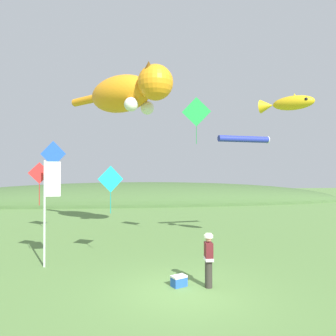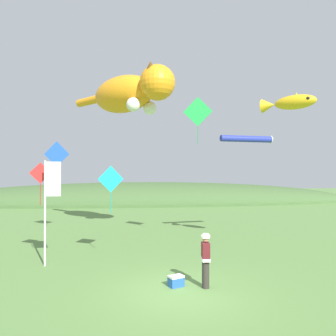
{
  "view_description": "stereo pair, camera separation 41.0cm",
  "coord_description": "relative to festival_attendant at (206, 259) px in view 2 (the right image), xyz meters",
  "views": [
    {
      "loc": [
        -1.97,
        -10.19,
        3.81
      ],
      "look_at": [
        0.0,
        4.0,
        3.97
      ],
      "focal_mm": 35.0,
      "sensor_mm": 36.0,
      "label": 1
    },
    {
      "loc": [
        -1.57,
        -10.24,
        3.81
      ],
      "look_at": [
        0.0,
        4.0,
        3.97
      ],
      "focal_mm": 35.0,
      "sensor_mm": 36.0,
      "label": 2
    }
  ],
  "objects": [
    {
      "name": "kite_tube_streamer",
      "position": [
        4.06,
        7.3,
        4.7
      ],
      "size": [
        3.16,
        0.86,
        0.44
      ],
      "color": "#2633A5"
    },
    {
      "name": "kite_giant_cat",
      "position": [
        -2.52,
        9.35,
        7.61
      ],
      "size": [
        6.38,
        6.84,
        2.63
      ],
      "color": "orange"
    },
    {
      "name": "distant_hill_ridge",
      "position": [
        -0.83,
        29.12,
        -0.95
      ],
      "size": [
        52.65,
        10.59,
        5.07
      ],
      "color": "#426033",
      "rests_on": "ground"
    },
    {
      "name": "festival_attendant",
      "position": [
        0.0,
        0.0,
        0.0
      ],
      "size": [
        0.3,
        0.44,
        1.77
      ],
      "color": "#332D28",
      "rests_on": "ground"
    },
    {
      "name": "picnic_cooler",
      "position": [
        -0.95,
        0.24,
        -0.77
      ],
      "size": [
        0.58,
        0.5,
        0.36
      ],
      "color": "blue",
      "rests_on": "ground"
    },
    {
      "name": "festival_banner_pole",
      "position": [
        -5.74,
        3.15,
        1.84
      ],
      "size": [
        0.66,
        0.08,
        4.26
      ],
      "color": "silver",
      "rests_on": "ground"
    },
    {
      "name": "kite_fish_windsock",
      "position": [
        4.84,
        3.91,
        6.05
      ],
      "size": [
        2.29,
        2.2,
        0.77
      ],
      "color": "gold"
    },
    {
      "name": "kite_diamond_teal",
      "position": [
        -3.31,
        3.74,
        2.51
      ],
      "size": [
        1.07,
        0.45,
        2.05
      ],
      "color": "#19BFBF"
    },
    {
      "name": "kite_diamond_green",
      "position": [
        0.93,
        5.84,
        5.9
      ],
      "size": [
        1.44,
        0.47,
        2.41
      ],
      "color": "green"
    },
    {
      "name": "ground_plane",
      "position": [
        -0.83,
        -0.29,
        -0.95
      ],
      "size": [
        120.0,
        120.0,
        0.0
      ],
      "primitive_type": "plane",
      "color": "#5B8442"
    },
    {
      "name": "kite_spool",
      "position": [
        -0.85,
        0.7,
        -0.84
      ],
      "size": [
        0.12,
        0.22,
        0.22
      ],
      "color": "olive",
      "rests_on": "ground"
    },
    {
      "name": "kite_diamond_red",
      "position": [
        -6.24,
        3.74,
        2.77
      ],
      "size": [
        0.86,
        0.28,
        1.79
      ],
      "color": "red"
    },
    {
      "name": "kite_diamond_blue",
      "position": [
        -6.84,
        9.42,
        3.88
      ],
      "size": [
        1.51,
        0.28,
        2.43
      ],
      "color": "blue"
    }
  ]
}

